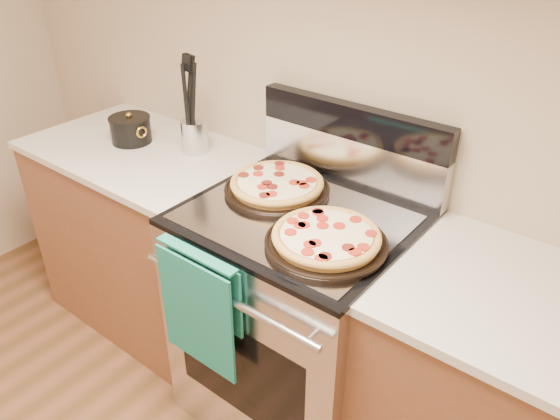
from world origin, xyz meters
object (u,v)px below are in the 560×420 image
Objects in this scene: range_body at (298,319)px; utensil_crock at (195,136)px; saucepan at (131,130)px; pepperoni_pizza_back at (277,186)px; pepperoni_pizza_front at (326,239)px.

utensil_crock is at bearing 166.87° from range_body.
utensil_crock is 0.81× the size of saucepan.
range_body is 5.21× the size of saucepan.
pepperoni_pizza_back is 1.01× the size of pepperoni_pizza_front.
utensil_crock is at bearing 18.94° from saucepan.
utensil_crock reaches higher than range_body.
range_body is 0.53m from pepperoni_pizza_back.
utensil_crock is at bearing 162.63° from pepperoni_pizza_front.
pepperoni_pizza_front is (0.33, -0.18, -0.00)m from pepperoni_pizza_back.
saucepan reaches higher than range_body.
pepperoni_pizza_back is (-0.15, 0.07, 0.50)m from range_body.
saucepan is (-0.80, -0.01, 0.01)m from pepperoni_pizza_back.
pepperoni_pizza_back is at bearing 152.08° from pepperoni_pizza_front.
utensil_crock is (-0.66, 0.15, 0.53)m from range_body.
utensil_crock reaches higher than pepperoni_pizza_back.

